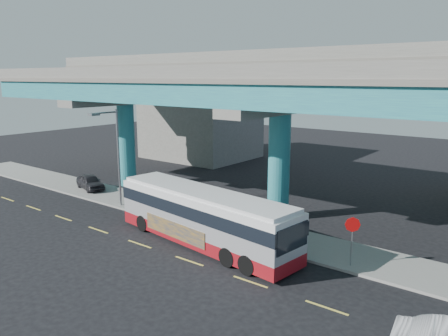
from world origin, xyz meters
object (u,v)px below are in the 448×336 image
Objects in this scene: transit_bus at (204,215)px; stop_sign at (352,231)px; parked_car at (90,182)px; street_lamp at (112,144)px.

transit_bus is 8.46m from stop_sign.
transit_bus is at bearing -174.57° from stop_sign.
parked_car is 7.57m from street_lamp.
street_lamp is (-10.02, 1.41, 3.13)m from transit_bus.
parked_car is at bearing 174.96° from transit_bus.
stop_sign reaches higher than parked_car.
street_lamp is 2.77× the size of stop_sign.
street_lamp reaches higher than parked_car.
transit_bus is 10.59m from street_lamp.
transit_bus reaches higher than stop_sign.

